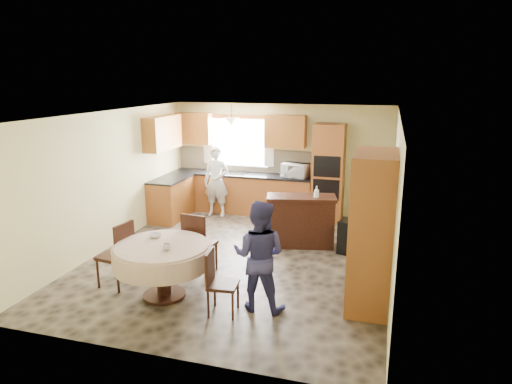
{
  "coord_description": "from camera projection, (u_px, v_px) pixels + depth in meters",
  "views": [
    {
      "loc": [
        2.35,
        -7.08,
        3.08
      ],
      "look_at": [
        0.2,
        0.3,
        1.14
      ],
      "focal_mm": 32.0,
      "sensor_mm": 36.0,
      "label": 1
    }
  ],
  "objects": [
    {
      "name": "oven_tower",
      "position": [
        328.0,
        173.0,
        9.91
      ],
      "size": [
        0.66,
        0.62,
        2.12
      ],
      "primitive_type": "cube",
      "color": "#A95A2D",
      "rests_on": "floor"
    },
    {
      "name": "person_sink",
      "position": [
        216.0,
        181.0,
        10.28
      ],
      "size": [
        0.6,
        0.41,
        1.59
      ],
      "primitive_type": "imported",
      "rotation": [
        0.0,
        0.0,
        0.04
      ],
      "color": "silver",
      "rests_on": "floor"
    },
    {
      "name": "framed_picture",
      "position": [
        393.0,
        167.0,
        7.85
      ],
      "size": [
        0.06,
        0.57,
        0.47
      ],
      "color": "#C48639",
      "rests_on": "wall_right"
    },
    {
      "name": "base_cab_left",
      "position": [
        171.0,
        199.0,
        10.14
      ],
      "size": [
        0.6,
        1.2,
        0.88
      ],
      "primitive_type": "cube",
      "color": "#A95A2D",
      "rests_on": "floor"
    },
    {
      "name": "pendant",
      "position": [
        232.0,
        122.0,
        10.06
      ],
      "size": [
        0.36,
        0.36,
        0.18
      ],
      "primitive_type": "cone",
      "rotation": [
        3.14,
        0.0,
        0.0
      ],
      "color": "beige",
      "rests_on": "ceiling"
    },
    {
      "name": "curtain_right",
      "position": [
        269.0,
        142.0,
        10.37
      ],
      "size": [
        0.22,
        0.02,
        1.15
      ],
      "primitive_type": "cube",
      "color": "white",
      "rests_on": "wall_back"
    },
    {
      "name": "dining_table",
      "position": [
        162.0,
        256.0,
        6.45
      ],
      "size": [
        1.39,
        1.39,
        0.79
      ],
      "color": "#3C1B10",
      "rests_on": "floor"
    },
    {
      "name": "oven_upper",
      "position": [
        327.0,
        167.0,
        9.57
      ],
      "size": [
        0.56,
        0.01,
        0.45
      ],
      "primitive_type": "cube",
      "color": "black",
      "rests_on": "oven_tower"
    },
    {
      "name": "wall_back",
      "position": [
        280.0,
        159.0,
        10.47
      ],
      "size": [
        5.0,
        0.02,
        2.5
      ],
      "primitive_type": "cube",
      "color": "beige",
      "rests_on": "floor"
    },
    {
      "name": "chair_right",
      "position": [
        218.0,
        279.0,
        6.03
      ],
      "size": [
        0.42,
        0.42,
        0.88
      ],
      "rotation": [
        0.0,
        0.0,
        1.68
      ],
      "color": "#3C1B10",
      "rests_on": "floor"
    },
    {
      "name": "window",
      "position": [
        239.0,
        142.0,
        10.63
      ],
      "size": [
        1.4,
        0.03,
        1.1
      ],
      "primitive_type": "cube",
      "color": "white",
      "rests_on": "wall_back"
    },
    {
      "name": "wall_cab_right",
      "position": [
        286.0,
        131.0,
        10.11
      ],
      "size": [
        0.9,
        0.33,
        0.72
      ],
      "primitive_type": "cube",
      "color": "#B16A2C",
      "rests_on": "wall_back"
    },
    {
      "name": "ceiling",
      "position": [
        239.0,
        114.0,
        7.37
      ],
      "size": [
        5.0,
        6.0,
        0.01
      ],
      "primitive_type": "cube",
      "color": "white",
      "rests_on": "wall_back"
    },
    {
      "name": "wall_cab_side",
      "position": [
        162.0,
        133.0,
        9.82
      ],
      "size": [
        0.33,
        1.2,
        0.72
      ],
      "primitive_type": "cube",
      "color": "#B16A2C",
      "rests_on": "wall_left"
    },
    {
      "name": "oven_lower",
      "position": [
        326.0,
        190.0,
        9.69
      ],
      "size": [
        0.56,
        0.01,
        0.45
      ],
      "primitive_type": "cube",
      "color": "black",
      "rests_on": "oven_tower"
    },
    {
      "name": "bowl_table",
      "position": [
        155.0,
        236.0,
        6.7
      ],
      "size": [
        0.21,
        0.21,
        0.05
      ],
      "primitive_type": "imported",
      "rotation": [
        0.0,
        0.0,
        0.22
      ],
      "color": "#B2B2B2",
      "rests_on": "dining_table"
    },
    {
      "name": "chair_left",
      "position": [
        119.0,
        251.0,
        6.78
      ],
      "size": [
        0.5,
        0.5,
        1.01
      ],
      "rotation": [
        0.0,
        0.0,
        -1.71
      ],
      "color": "#3C1B10",
      "rests_on": "floor"
    },
    {
      "name": "space_heater",
      "position": [
        352.0,
        238.0,
        8.1
      ],
      "size": [
        0.51,
        0.43,
        0.61
      ],
      "primitive_type": "cube",
      "rotation": [
        0.0,
        0.0,
        -0.31
      ],
      "color": "black",
      "rests_on": "floor"
    },
    {
      "name": "wall_cab_left",
      "position": [
        194.0,
        128.0,
        10.7
      ],
      "size": [
        0.85,
        0.33,
        0.72
      ],
      "primitive_type": "cube",
      "color": "#B16A2C",
      "rests_on": "wall_back"
    },
    {
      "name": "microwave",
      "position": [
        295.0,
        170.0,
        10.07
      ],
      "size": [
        0.62,
        0.48,
        0.31
      ],
      "primitive_type": "imported",
      "rotation": [
        0.0,
        0.0,
        -0.19
      ],
      "color": "silver",
      "rests_on": "counter_back"
    },
    {
      "name": "counter_left",
      "position": [
        170.0,
        179.0,
        10.03
      ],
      "size": [
        0.64,
        1.2,
        0.04
      ],
      "primitive_type": "cube",
      "color": "black",
      "rests_on": "base_cab_left"
    },
    {
      "name": "chair_back",
      "position": [
        197.0,
        241.0,
        7.21
      ],
      "size": [
        0.49,
        0.49,
        1.02
      ],
      "rotation": [
        0.0,
        0.0,
        3.04
      ],
      "color": "#3C1B10",
      "rests_on": "floor"
    },
    {
      "name": "wall_left",
      "position": [
        110.0,
        180.0,
        8.35
      ],
      "size": [
        0.02,
        6.0,
        2.5
      ],
      "primitive_type": "cube",
      "color": "beige",
      "rests_on": "floor"
    },
    {
      "name": "base_cab_back",
      "position": [
        241.0,
        194.0,
        10.61
      ],
      "size": [
        3.3,
        0.6,
        0.88
      ],
      "primitive_type": "cube",
      "color": "#A95A2D",
      "rests_on": "floor"
    },
    {
      "name": "bottle_sideboard",
      "position": [
        316.0,
        193.0,
        8.27
      ],
      "size": [
        0.12,
        0.12,
        0.26
      ],
      "primitive_type": "imported",
      "rotation": [
        0.0,
        0.0,
        -0.17
      ],
      "color": "silver",
      "rests_on": "sideboard"
    },
    {
      "name": "person_dining",
      "position": [
        259.0,
        256.0,
        6.08
      ],
      "size": [
        0.75,
        0.59,
        1.53
      ],
      "primitive_type": "imported",
      "rotation": [
        0.0,
        0.0,
        3.13
      ],
      "color": "navy",
      "rests_on": "floor"
    },
    {
      "name": "cupboard",
      "position": [
        372.0,
        231.0,
        6.15
      ],
      "size": [
        0.56,
        1.12,
        2.13
      ],
      "primitive_type": "cube",
      "color": "#A95A2D",
      "rests_on": "floor"
    },
    {
      "name": "backsplash",
      "position": [
        245.0,
        160.0,
        10.7
      ],
      "size": [
        3.3,
        0.02,
        0.55
      ],
      "primitive_type": "cube",
      "color": "#C9B58E",
      "rests_on": "wall_back"
    },
    {
      "name": "wall_right",
      "position": [
        394.0,
        200.0,
        7.0
      ],
      "size": [
        0.02,
        6.0,
        2.5
      ],
      "primitive_type": "cube",
      "color": "beige",
      "rests_on": "floor"
    },
    {
      "name": "cup_table",
      "position": [
        167.0,
        247.0,
        6.2
      ],
      "size": [
        0.13,
        0.13,
        0.09
      ],
      "primitive_type": "imported",
      "rotation": [
        0.0,
        0.0,
        0.14
      ],
      "color": "#B2B2B2",
      "rests_on": "dining_table"
    },
    {
      "name": "floor",
      "position": [
        240.0,
        258.0,
        7.98
      ],
      "size": [
        5.0,
        6.0,
        0.01
      ],
      "primitive_type": "cube",
      "color": "#6E5F4D",
      "rests_on": "ground"
    },
    {
      "name": "bowl_sideboard",
      "position": [
        291.0,
        197.0,
        8.42
      ],
      "size": [
        0.23,
        0.23,
        0.05
      ],
      "primitive_type": "imported",
      "rotation": [
        0.0,
        0.0,
        -0.13
      ],
      "color": "#B2B2B2",
      "rests_on": "sideboard"
    },
    {
      "name": "curtain_left",
      "position": [
        208.0,
        139.0,
        10.78
      ],
      "size": [
        0.22,
        0.02,
        1.15
      ],
      "primitive_type": "cube",
      "color": "white",
      "rests_on": "wall_back"
    },
    {
      "name": "wall_front",
      "position": [
        152.0,
        253.0,
        4.88
      ],
      "size": [
        5.0,
        0.02,
        2.5
      ],
      "primitive_type": "cube",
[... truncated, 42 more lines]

